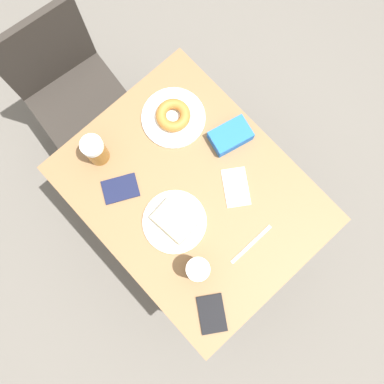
{
  "coord_description": "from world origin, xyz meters",
  "views": [
    {
      "loc": [
        -0.2,
        -0.21,
        2.26
      ],
      "look_at": [
        0.0,
        0.0,
        0.78
      ],
      "focal_mm": 40.0,
      "sensor_mm": 36.0,
      "label": 1
    }
  ],
  "objects_px": {
    "plate_with_cake": "(174,221)",
    "beer_mug_left": "(198,270)",
    "beer_mug_center": "(95,150)",
    "napkin_folded": "(236,187)",
    "passport_far_edge": "(212,314)",
    "plate_with_donut": "(173,116)",
    "fork": "(251,244)",
    "passport_near_edge": "(120,189)",
    "chair": "(65,82)",
    "blue_pouch": "(230,136)"
  },
  "relations": [
    {
      "from": "napkin_folded",
      "to": "fork",
      "type": "bearing_deg",
      "value": -118.96
    },
    {
      "from": "beer_mug_center",
      "to": "chair",
      "type": "bearing_deg",
      "value": 75.73
    },
    {
      "from": "plate_with_cake",
      "to": "plate_with_donut",
      "type": "bearing_deg",
      "value": 48.49
    },
    {
      "from": "napkin_folded",
      "to": "passport_near_edge",
      "type": "distance_m",
      "value": 0.41
    },
    {
      "from": "chair",
      "to": "passport_near_edge",
      "type": "xyz_separation_m",
      "value": [
        -0.14,
        -0.59,
        0.25
      ]
    },
    {
      "from": "passport_near_edge",
      "to": "passport_far_edge",
      "type": "relative_size",
      "value": 0.99
    },
    {
      "from": "passport_near_edge",
      "to": "blue_pouch",
      "type": "height_order",
      "value": "blue_pouch"
    },
    {
      "from": "plate_with_donut",
      "to": "blue_pouch",
      "type": "height_order",
      "value": "blue_pouch"
    },
    {
      "from": "beer_mug_left",
      "to": "passport_far_edge",
      "type": "distance_m",
      "value": 0.17
    },
    {
      "from": "fork",
      "to": "beer_mug_left",
      "type": "bearing_deg",
      "value": 162.51
    },
    {
      "from": "plate_with_cake",
      "to": "passport_far_edge",
      "type": "distance_m",
      "value": 0.34
    },
    {
      "from": "plate_with_donut",
      "to": "beer_mug_center",
      "type": "xyz_separation_m",
      "value": [
        -0.3,
        0.08,
        0.05
      ]
    },
    {
      "from": "beer_mug_center",
      "to": "napkin_folded",
      "type": "bearing_deg",
      "value": -55.95
    },
    {
      "from": "beer_mug_left",
      "to": "plate_with_cake",
      "type": "bearing_deg",
      "value": 73.11
    },
    {
      "from": "chair",
      "to": "fork",
      "type": "xyz_separation_m",
      "value": [
        0.07,
        -1.05,
        0.25
      ]
    },
    {
      "from": "beer_mug_center",
      "to": "blue_pouch",
      "type": "bearing_deg",
      "value": -34.53
    },
    {
      "from": "plate_with_donut",
      "to": "fork",
      "type": "xyz_separation_m",
      "value": [
        -0.11,
        -0.53,
        -0.02
      ]
    },
    {
      "from": "passport_near_edge",
      "to": "plate_with_donut",
      "type": "bearing_deg",
      "value": 12.39
    },
    {
      "from": "chair",
      "to": "fork",
      "type": "relative_size",
      "value": 4.49
    },
    {
      "from": "fork",
      "to": "plate_with_donut",
      "type": "bearing_deg",
      "value": 78.04
    },
    {
      "from": "passport_near_edge",
      "to": "napkin_folded",
      "type": "bearing_deg",
      "value": -41.82
    },
    {
      "from": "beer_mug_center",
      "to": "fork",
      "type": "relative_size",
      "value": 0.74
    },
    {
      "from": "beer_mug_left",
      "to": "fork",
      "type": "height_order",
      "value": "beer_mug_left"
    },
    {
      "from": "beer_mug_left",
      "to": "passport_far_edge",
      "type": "xyz_separation_m",
      "value": [
        -0.06,
        -0.14,
        -0.07
      ]
    },
    {
      "from": "napkin_folded",
      "to": "fork",
      "type": "xyz_separation_m",
      "value": [
        -0.1,
        -0.18,
        -0.0
      ]
    },
    {
      "from": "chair",
      "to": "beer_mug_left",
      "type": "height_order",
      "value": "beer_mug_left"
    },
    {
      "from": "chair",
      "to": "blue_pouch",
      "type": "xyz_separation_m",
      "value": [
        0.28,
        -0.72,
        0.27
      ]
    },
    {
      "from": "passport_near_edge",
      "to": "blue_pouch",
      "type": "distance_m",
      "value": 0.44
    },
    {
      "from": "plate_with_cake",
      "to": "passport_near_edge",
      "type": "bearing_deg",
      "value": 105.99
    },
    {
      "from": "beer_mug_left",
      "to": "beer_mug_center",
      "type": "height_order",
      "value": "same"
    },
    {
      "from": "chair",
      "to": "fork",
      "type": "distance_m",
      "value": 1.09
    },
    {
      "from": "passport_far_edge",
      "to": "beer_mug_center",
      "type": "bearing_deg",
      "value": 83.45
    },
    {
      "from": "passport_far_edge",
      "to": "plate_with_donut",
      "type": "bearing_deg",
      "value": 58.4
    },
    {
      "from": "plate_with_donut",
      "to": "napkin_folded",
      "type": "distance_m",
      "value": 0.35
    },
    {
      "from": "plate_with_cake",
      "to": "napkin_folded",
      "type": "xyz_separation_m",
      "value": [
        0.25,
        -0.06,
        -0.01
      ]
    },
    {
      "from": "plate_with_donut",
      "to": "passport_far_edge",
      "type": "xyz_separation_m",
      "value": [
        -0.37,
        -0.61,
        -0.01
      ]
    },
    {
      "from": "beer_mug_left",
      "to": "beer_mug_center",
      "type": "xyz_separation_m",
      "value": [
        0.01,
        0.54,
        0.0
      ]
    },
    {
      "from": "plate_with_cake",
      "to": "beer_mug_center",
      "type": "bearing_deg",
      "value": 96.1
    },
    {
      "from": "blue_pouch",
      "to": "chair",
      "type": "bearing_deg",
      "value": 111.37
    },
    {
      "from": "chair",
      "to": "plate_with_cake",
      "type": "distance_m",
      "value": 0.86
    },
    {
      "from": "beer_mug_left",
      "to": "napkin_folded",
      "type": "height_order",
      "value": "beer_mug_left"
    },
    {
      "from": "plate_with_cake",
      "to": "napkin_folded",
      "type": "height_order",
      "value": "plate_with_cake"
    },
    {
      "from": "chair",
      "to": "passport_near_edge",
      "type": "bearing_deg",
      "value": -97.23
    },
    {
      "from": "passport_near_edge",
      "to": "chair",
      "type": "bearing_deg",
      "value": 76.91
    },
    {
      "from": "plate_with_donut",
      "to": "beer_mug_center",
      "type": "bearing_deg",
      "value": 165.76
    },
    {
      "from": "plate_with_cake",
      "to": "beer_mug_left",
      "type": "xyz_separation_m",
      "value": [
        -0.05,
        -0.18,
        0.05
      ]
    },
    {
      "from": "passport_near_edge",
      "to": "passport_far_edge",
      "type": "distance_m",
      "value": 0.54
    },
    {
      "from": "blue_pouch",
      "to": "beer_mug_left",
      "type": "bearing_deg",
      "value": -146.74
    },
    {
      "from": "napkin_folded",
      "to": "beer_mug_center",
      "type": "bearing_deg",
      "value": 124.05
    },
    {
      "from": "beer_mug_center",
      "to": "passport_near_edge",
      "type": "height_order",
      "value": "beer_mug_center"
    }
  ]
}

